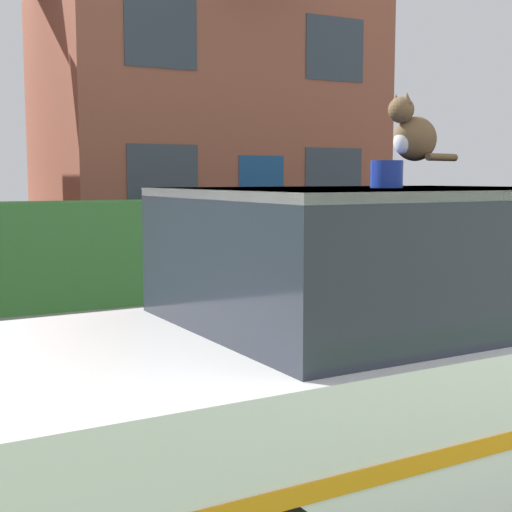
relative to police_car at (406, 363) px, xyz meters
name	(u,v)px	position (x,y,z in m)	size (l,w,h in m)	color
road_strip	(371,403)	(0.85, 1.43, -0.74)	(28.00, 5.92, 0.01)	#5B5B60
garden_hedge	(91,253)	(0.04, 6.45, -0.07)	(14.38, 0.74, 1.36)	#3D7F38
police_car	(406,363)	(0.00, 0.00, 0.00)	(4.51, 1.82, 1.73)	black
cat	(413,134)	(0.03, 0.03, 1.12)	(0.37, 0.22, 0.32)	brown
house_right	(199,64)	(4.22, 12.78, 3.52)	(7.26, 5.77, 8.36)	#93513D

